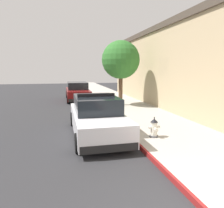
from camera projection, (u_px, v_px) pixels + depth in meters
ground_plane at (33, 119)px, 11.90m from camera, size 31.66×60.00×0.20m
sidewalk_pavement at (134, 111)px, 13.22m from camera, size 3.61×60.00×0.14m
curb_painted_edge at (105, 112)px, 12.80m from camera, size 0.08×60.00×0.14m
storefront_building at (207, 68)px, 13.73m from camera, size 6.45×22.62×5.49m
police_cruiser at (97, 117)px, 8.49m from camera, size 1.94×4.84×1.68m
parked_car_silver_ahead at (78, 92)px, 18.33m from camera, size 1.94×4.84×1.56m
fire_hydrant at (154, 128)px, 7.83m from camera, size 0.44×0.40×0.76m
street_tree at (121, 60)px, 14.59m from camera, size 2.62×2.62×4.47m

